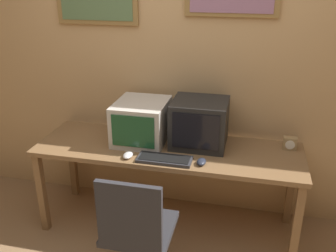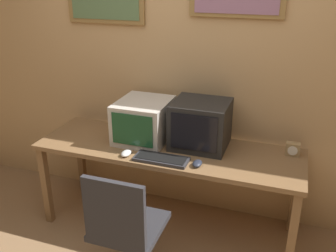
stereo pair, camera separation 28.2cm
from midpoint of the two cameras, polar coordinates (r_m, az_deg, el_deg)
wall_back at (r=3.08m, az=5.17°, el=9.63°), size 8.00×0.08×2.60m
desk at (r=2.93m, az=2.77°, el=-4.64°), size 2.05×0.64×0.73m
monitor_left at (r=2.97m, az=-1.01°, el=0.81°), size 0.40×0.46×0.32m
monitor_right at (r=2.88m, az=7.78°, el=0.21°), size 0.42×0.39×0.36m
keyboard_main at (r=2.70m, az=1.97°, el=-5.10°), size 0.39×0.16×0.03m
mouse_near_keyboard at (r=2.65m, az=7.55°, el=-5.75°), size 0.06×0.10×0.04m
mouse_far_corner at (r=2.77m, az=-3.50°, el=-4.23°), size 0.07×0.11×0.04m
desk_clock at (r=2.95m, az=21.11°, el=-3.38°), size 0.10×0.06×0.10m
office_chair at (r=2.50m, az=-3.03°, el=-17.02°), size 0.44×0.44×0.92m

